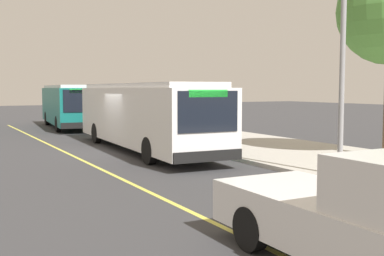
{
  "coord_description": "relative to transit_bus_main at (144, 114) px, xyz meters",
  "views": [
    {
      "loc": [
        19.82,
        -7.17,
        2.74
      ],
      "look_at": [
        3.65,
        1.64,
        1.21
      ],
      "focal_mm": 44.86,
      "sensor_mm": 36.0,
      "label": 1
    }
  ],
  "objects": [
    {
      "name": "bus_shelter",
      "position": [
        -2.88,
        4.8,
        0.3
      ],
      "size": [
        2.9,
        1.6,
        2.48
      ],
      "color": "#333338",
      "rests_on": "sidewalk_curb"
    },
    {
      "name": "pickup_truck",
      "position": [
        14.86,
        -2.66,
        -0.76
      ],
      "size": [
        5.42,
        2.09,
        1.85
      ],
      "color": "white",
      "rests_on": "ground_plane"
    },
    {
      "name": "transit_bus_main",
      "position": [
        0.0,
        0.0,
        0.0
      ],
      "size": [
        12.41,
        3.17,
        2.95
      ],
      "color": "white",
      "rests_on": "ground_plane"
    },
    {
      "name": "waiting_bench",
      "position": [
        -2.6,
        4.84,
        -0.99
      ],
      "size": [
        1.6,
        0.48,
        0.95
      ],
      "color": "brown",
      "rests_on": "sidewalk_curb"
    },
    {
      "name": "ground_plane",
      "position": [
        -0.38,
        -1.01,
        -1.62
      ],
      "size": [
        120.0,
        120.0,
        0.0
      ],
      "primitive_type": "plane",
      "color": "#38383A"
    },
    {
      "name": "lane_stripe_center",
      "position": [
        -0.38,
        -3.21,
        -1.61
      ],
      "size": [
        36.0,
        0.14,
        0.01
      ],
      "primitive_type": "cube",
      "color": "#E0D64C",
      "rests_on": "ground_plane"
    },
    {
      "name": "route_sign_post",
      "position": [
        -0.35,
        2.78,
        0.34
      ],
      "size": [
        0.44,
        0.08,
        2.8
      ],
      "color": "#333338",
      "rests_on": "sidewalk_curb"
    },
    {
      "name": "utility_pole",
      "position": [
        9.09,
        2.51,
        1.73
      ],
      "size": [
        0.16,
        0.16,
        6.4
      ],
      "primitive_type": "cylinder",
      "color": "gray",
      "rests_on": "sidewalk_curb"
    },
    {
      "name": "transit_bus_second",
      "position": [
        -13.8,
        0.21,
        -0.0
      ],
      "size": [
        10.45,
        3.56,
        2.95
      ],
      "color": "#146B66",
      "rests_on": "ground_plane"
    },
    {
      "name": "sidewalk_curb",
      "position": [
        -0.38,
        4.99,
        -1.54
      ],
      "size": [
        44.0,
        6.4,
        0.15
      ],
      "primitive_type": "cube",
      "color": "#B7B2A8",
      "rests_on": "ground_plane"
    }
  ]
}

